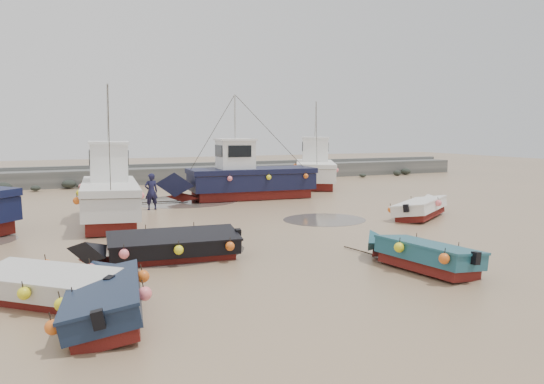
{
  "coord_description": "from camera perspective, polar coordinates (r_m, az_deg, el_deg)",
  "views": [
    {
      "loc": [
        -7.32,
        -19.53,
        4.19
      ],
      "look_at": [
        2.41,
        2.0,
        1.4
      ],
      "focal_mm": 35.0,
      "sensor_mm": 36.0,
      "label": 1
    }
  ],
  "objects": [
    {
      "name": "dinghy_3",
      "position": [
        26.58,
        16.0,
        -1.42
      ],
      "size": [
        5.67,
        4.17,
        1.43
      ],
      "rotation": [
        0.0,
        0.0,
        -0.98
      ],
      "color": "maroon",
      "rests_on": "ground"
    },
    {
      "name": "cabin_boat_2",
      "position": [
        32.09,
        -3.29,
        1.59
      ],
      "size": [
        10.83,
        3.66,
        6.22
      ],
      "rotation": [
        0.0,
        0.0,
        1.5
      ],
      "color": "maroon",
      "rests_on": "ground"
    },
    {
      "name": "dinghy_2",
      "position": [
        16.69,
        15.38,
        -6.07
      ],
      "size": [
        2.06,
        5.37,
        1.43
      ],
      "rotation": [
        0.0,
        0.0,
        0.15
      ],
      "color": "maroon",
      "rests_on": "ground"
    },
    {
      "name": "dinghy_4",
      "position": [
        17.44,
        -11.71,
        -5.49
      ],
      "size": [
        6.53,
        2.36,
        1.43
      ],
      "rotation": [
        0.0,
        0.0,
        1.48
      ],
      "color": "maroon",
      "rests_on": "ground"
    },
    {
      "name": "dinghy_1",
      "position": [
        12.61,
        -17.12,
        -10.33
      ],
      "size": [
        2.36,
        5.75,
        1.43
      ],
      "rotation": [
        0.0,
        0.0,
        -0.16
      ],
      "color": "maroon",
      "rests_on": "ground"
    },
    {
      "name": "cabin_boat_1",
      "position": [
        25.24,
        -17.13,
        -0.04
      ],
      "size": [
        3.38,
        10.01,
        6.22
      ],
      "rotation": [
        0.0,
        0.0,
        -0.11
      ],
      "color": "maroon",
      "rests_on": "ground"
    },
    {
      "name": "dinghy_0",
      "position": [
        14.15,
        -23.86,
        -8.73
      ],
      "size": [
        4.57,
        4.34,
        1.43
      ],
      "rotation": [
        0.0,
        0.0,
        0.82
      ],
      "color": "maroon",
      "rests_on": "ground"
    },
    {
      "name": "seawall",
      "position": [
        42.32,
        -14.21,
        1.7
      ],
      "size": [
        60.0,
        4.92,
        1.5
      ],
      "color": "#5E5E5A",
      "rests_on": "ground"
    },
    {
      "name": "puddle_d",
      "position": [
        31.5,
        -9.38,
        -0.99
      ],
      "size": [
        6.3,
        6.3,
        0.01
      ],
      "primitive_type": "cylinder",
      "color": "#524A41",
      "rests_on": "ground"
    },
    {
      "name": "puddle_a",
      "position": [
        18.77,
        -10.96,
        -6.27
      ],
      "size": [
        5.28,
        5.28,
        0.01
      ],
      "primitive_type": "cylinder",
      "color": "#524A41",
      "rests_on": "ground"
    },
    {
      "name": "cabin_boat_3",
      "position": [
        39.31,
        4.6,
        2.59
      ],
      "size": [
        5.75,
        9.02,
        6.22
      ],
      "rotation": [
        0.0,
        0.0,
        -0.47
      ],
      "color": "maroon",
      "rests_on": "ground"
    },
    {
      "name": "person",
      "position": [
        28.55,
        -12.81,
        -1.87
      ],
      "size": [
        0.74,
        0.52,
        1.93
      ],
      "primitive_type": "imported",
      "rotation": [
        0.0,
        0.0,
        3.24
      ],
      "color": "#171735",
      "rests_on": "ground"
    },
    {
      "name": "ground",
      "position": [
        21.27,
        -3.71,
        -4.64
      ],
      "size": [
        120.0,
        120.0,
        0.0
      ],
      "primitive_type": "plane",
      "color": "#9C7C5A",
      "rests_on": "ground"
    },
    {
      "name": "puddle_b",
      "position": [
        24.9,
        5.66,
        -2.98
      ],
      "size": [
        3.92,
        3.92,
        0.01
      ],
      "primitive_type": "cylinder",
      "color": "#524A41",
      "rests_on": "ground"
    }
  ]
}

